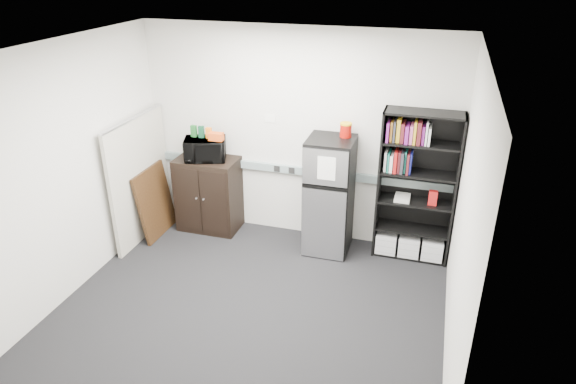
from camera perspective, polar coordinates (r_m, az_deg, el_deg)
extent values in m
plane|color=black|center=(5.66, -4.10, -12.61)|extent=(4.00, 4.00, 0.00)
cube|color=silver|center=(6.48, 0.98, 6.21)|extent=(4.00, 0.02, 2.70)
cube|color=silver|center=(4.67, 19.03, -3.20)|extent=(0.02, 3.50, 2.70)
cube|color=silver|center=(5.93, -22.96, 2.25)|extent=(0.02, 3.50, 2.70)
cube|color=white|center=(4.54, -5.18, 15.44)|extent=(4.00, 3.50, 0.02)
cube|color=gray|center=(6.62, 0.89, 2.44)|extent=(3.92, 0.05, 0.10)
cube|color=white|center=(6.52, -2.01, 8.14)|extent=(0.14, 0.00, 0.10)
cube|color=black|center=(6.27, 10.11, 0.95)|extent=(0.02, 0.34, 1.85)
cube|color=black|center=(6.26, 18.06, -0.03)|extent=(0.02, 0.34, 1.85)
cube|color=black|center=(6.40, 14.18, 1.04)|extent=(0.90, 0.02, 1.85)
cube|color=black|center=(5.94, 15.01, 8.48)|extent=(0.90, 0.34, 0.02)
cube|color=black|center=(6.67, 13.27, -6.61)|extent=(0.85, 0.32, 0.03)
cube|color=black|center=(6.49, 13.57, -3.99)|extent=(0.85, 0.32, 0.03)
cube|color=black|center=(6.33, 13.91, -1.06)|extent=(0.85, 0.32, 0.02)
cube|color=black|center=(6.18, 14.26, 2.02)|extent=(0.85, 0.32, 0.02)
cube|color=black|center=(6.05, 14.63, 5.24)|extent=(0.85, 0.32, 0.02)
cube|color=silver|center=(6.60, 10.92, -5.33)|extent=(0.25, 0.30, 0.25)
cube|color=silver|center=(6.59, 13.34, -5.64)|extent=(0.25, 0.30, 0.25)
cube|color=silver|center=(6.59, 15.77, -5.94)|extent=(0.25, 0.30, 0.25)
cube|color=#A7A494|center=(6.87, -16.08, 1.37)|extent=(0.05, 1.30, 1.60)
cube|color=#B2B2B7|center=(6.59, -16.92, 7.82)|extent=(0.06, 1.30, 0.02)
cube|color=black|center=(6.98, -8.78, -0.19)|extent=(0.80, 0.50, 1.01)
cube|color=black|center=(6.85, -11.13, -0.87)|extent=(0.37, 0.01, 0.88)
cube|color=black|center=(6.69, -8.20, -1.30)|extent=(0.37, 0.01, 0.88)
cylinder|color=#B2B2B7|center=(6.76, -10.15, -0.70)|extent=(0.02, 0.02, 0.02)
cylinder|color=#B2B2B7|center=(6.72, -9.38, -0.81)|extent=(0.02, 0.02, 0.02)
imported|color=black|center=(6.71, -9.21, 4.72)|extent=(0.60, 0.50, 0.29)
cube|color=#1A5C23|center=(6.74, -10.42, 6.68)|extent=(0.07, 0.06, 0.15)
cube|color=#0D3C24|center=(6.69, -9.61, 6.61)|extent=(0.08, 0.06, 0.15)
cube|color=orange|center=(6.65, -8.80, 6.50)|extent=(0.07, 0.06, 0.14)
cube|color=#DC4D16|center=(6.56, -7.99, 6.12)|extent=(0.18, 0.10, 0.10)
cube|color=black|center=(6.32, 4.59, -0.50)|extent=(0.56, 0.56, 1.46)
cube|color=#AEAEB3|center=(5.86, 4.13, 2.69)|extent=(0.53, 0.03, 0.44)
cube|color=#AEAEB3|center=(6.18, 3.92, -3.68)|extent=(0.53, 0.03, 0.93)
cube|color=black|center=(5.95, 4.03, 0.44)|extent=(0.53, 0.01, 0.03)
cube|color=white|center=(5.84, 4.29, 2.61)|extent=(0.21, 0.01, 0.28)
cube|color=black|center=(6.04, 4.83, 5.82)|extent=(0.56, 0.56, 0.02)
cylinder|color=#990F07|center=(6.09, 6.44, 6.87)|extent=(0.14, 0.14, 0.17)
cylinder|color=gold|center=(6.06, 6.48, 7.73)|extent=(0.14, 0.14, 0.02)
cube|color=black|center=(6.99, -14.56, -1.06)|extent=(0.18, 0.72, 0.92)
cube|color=beige|center=(6.98, -14.40, -1.08)|extent=(0.12, 0.61, 0.78)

